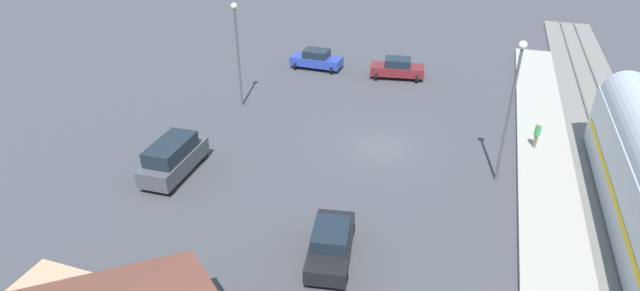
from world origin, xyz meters
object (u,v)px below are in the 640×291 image
(pedestrian_on_platform, at_px, (537,133))
(sedan_blue, at_px, (316,59))
(light_pole_near_platform, at_px, (512,98))
(sedan_maroon, at_px, (397,68))
(suv_charcoal, at_px, (173,158))
(light_pole_lot_center, at_px, (237,43))
(sedan_black, at_px, (331,243))

(pedestrian_on_platform, bearing_deg, sedan_blue, -28.26)
(light_pole_near_platform, bearing_deg, pedestrian_on_platform, -117.04)
(pedestrian_on_platform, distance_m, sedan_maroon, 14.51)
(suv_charcoal, height_order, light_pole_lot_center, light_pole_lot_center)
(suv_charcoal, bearing_deg, pedestrian_on_platform, -154.46)
(pedestrian_on_platform, relative_size, light_pole_lot_center, 0.22)
(sedan_blue, height_order, light_pole_near_platform, light_pole_near_platform)
(sedan_blue, xyz_separation_m, light_pole_near_platform, (-15.83, 13.98, 4.33))
(sedan_black, height_order, sedan_blue, same)
(sedan_maroon, bearing_deg, sedan_blue, 0.49)
(light_pole_lot_center, bearing_deg, light_pole_near_platform, 165.81)
(sedan_maroon, relative_size, sedan_blue, 1.05)
(sedan_maroon, bearing_deg, light_pole_lot_center, 42.60)
(suv_charcoal, bearing_deg, sedan_blue, -96.61)
(pedestrian_on_platform, distance_m, sedan_black, 16.60)
(suv_charcoal, bearing_deg, sedan_black, 159.74)
(pedestrian_on_platform, distance_m, light_pole_near_platform, 6.21)
(pedestrian_on_platform, bearing_deg, sedan_black, 55.73)
(light_pole_near_platform, relative_size, light_pole_lot_center, 1.08)
(suv_charcoal, xyz_separation_m, light_pole_lot_center, (0.60, -10.12, 3.73))
(sedan_black, relative_size, suv_charcoal, 0.96)
(light_pole_near_platform, distance_m, light_pole_lot_center, 19.27)
(sedan_blue, bearing_deg, suv_charcoal, 83.39)
(sedan_black, relative_size, light_pole_lot_center, 0.61)
(pedestrian_on_platform, distance_m, light_pole_lot_center, 21.18)
(sedan_black, bearing_deg, light_pole_lot_center, -50.84)
(sedan_maroon, distance_m, light_pole_lot_center, 14.33)
(pedestrian_on_platform, bearing_deg, sedan_maroon, -42.23)
(pedestrian_on_platform, relative_size, sedan_black, 0.36)
(light_pole_lot_center, bearing_deg, sedan_blue, -107.12)
(pedestrian_on_platform, relative_size, sedan_blue, 0.38)
(sedan_black, height_order, light_pole_lot_center, light_pole_lot_center)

